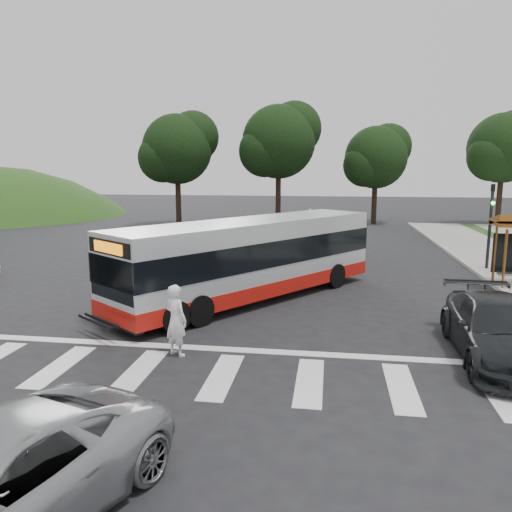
# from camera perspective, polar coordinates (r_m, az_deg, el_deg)

# --- Properties ---
(ground) EXTENTS (140.00, 140.00, 0.00)m
(ground) POSITION_cam_1_polar(r_m,az_deg,el_deg) (16.42, -0.13, -6.66)
(ground) COLOR black
(ground) RESTS_ON ground
(curb_east) EXTENTS (0.30, 40.00, 0.15)m
(curb_east) POSITION_cam_1_polar(r_m,az_deg,el_deg) (24.89, 23.82, -1.57)
(curb_east) COLOR #9E9991
(curb_east) RESTS_ON ground
(crosswalk_ladder) EXTENTS (18.00, 2.60, 0.01)m
(crosswalk_ladder) POSITION_cam_1_polar(r_m,az_deg,el_deg) (11.79, -3.91, -13.53)
(crosswalk_ladder) COLOR silver
(crosswalk_ladder) RESTS_ON ground
(traffic_signal_ne_short) EXTENTS (0.18, 0.37, 4.00)m
(traffic_signal_ne_short) POSITION_cam_1_polar(r_m,az_deg,el_deg) (25.20, 25.24, 3.99)
(traffic_signal_ne_short) COLOR black
(traffic_signal_ne_short) RESTS_ON ground
(tree_ne_a) EXTENTS (6.16, 5.74, 9.30)m
(tree_ne_a) POSITION_cam_1_polar(r_m,az_deg,el_deg) (45.74, 26.51, 11.11)
(tree_ne_a) COLOR black
(tree_ne_a) RESTS_ON parking_lot
(tree_north_a) EXTENTS (6.60, 6.15, 10.17)m
(tree_north_a) POSITION_cam_1_polar(r_m,az_deg,el_deg) (41.89, 2.73, 13.05)
(tree_north_a) COLOR black
(tree_north_a) RESTS_ON ground
(tree_north_b) EXTENTS (5.72, 5.33, 8.43)m
(tree_north_b) POSITION_cam_1_polar(r_m,az_deg,el_deg) (43.77, 13.65, 11.00)
(tree_north_b) COLOR black
(tree_north_b) RESTS_ON ground
(tree_north_c) EXTENTS (6.16, 5.74, 9.30)m
(tree_north_c) POSITION_cam_1_polar(r_m,az_deg,el_deg) (41.50, -8.89, 12.10)
(tree_north_c) COLOR black
(tree_north_c) RESTS_ON ground
(transit_bus) EXTENTS (8.54, 10.45, 2.89)m
(transit_bus) POSITION_cam_1_polar(r_m,az_deg,el_deg) (17.95, -0.50, -0.47)
(transit_bus) COLOR silver
(transit_bus) RESTS_ON ground
(pedestrian) EXTENTS (0.80, 0.71, 1.85)m
(pedestrian) POSITION_cam_1_polar(r_m,az_deg,el_deg) (12.85, -9.14, -7.25)
(pedestrian) COLOR white
(pedestrian) RESTS_ON ground
(dark_sedan) EXTENTS (2.28, 5.26, 1.51)m
(dark_sedan) POSITION_cam_1_polar(r_m,az_deg,el_deg) (13.89, 25.93, -7.58)
(dark_sedan) COLOR black
(dark_sedan) RESTS_ON ground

